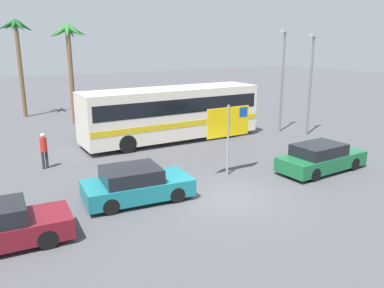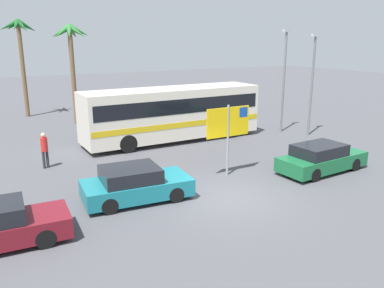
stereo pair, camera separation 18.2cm
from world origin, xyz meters
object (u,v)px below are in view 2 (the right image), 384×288
(ferry_sign, at_px, (229,125))
(car_teal, at_px, (135,184))
(car_green, at_px, (321,158))
(bus_front_coach, at_px, (173,111))
(pedestrian_crossing_lot, at_px, (44,147))

(ferry_sign, xyz_separation_m, car_teal, (-4.72, -0.60, -1.69))
(car_teal, distance_m, car_green, 8.79)
(bus_front_coach, distance_m, car_green, 9.30)
(ferry_sign, distance_m, car_green, 4.69)
(bus_front_coach, distance_m, ferry_sign, 6.92)
(car_teal, relative_size, pedestrian_crossing_lot, 2.44)
(bus_front_coach, height_order, car_green, bus_front_coach)
(car_green, xyz_separation_m, pedestrian_crossing_lot, (-10.96, 6.92, 0.38))
(pedestrian_crossing_lot, bearing_deg, car_green, -135.33)
(bus_front_coach, bearing_deg, car_green, -69.34)
(bus_front_coach, bearing_deg, ferry_sign, -96.17)
(ferry_sign, bearing_deg, bus_front_coach, 83.84)
(bus_front_coach, height_order, car_teal, bus_front_coach)
(ferry_sign, distance_m, pedestrian_crossing_lot, 8.76)
(car_teal, bearing_deg, ferry_sign, 12.76)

